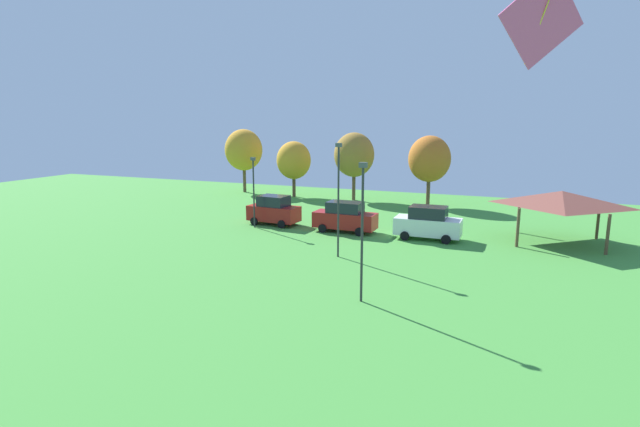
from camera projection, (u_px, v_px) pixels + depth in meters
name	position (u px, v px, depth m)	size (l,w,h in m)	color
kite_flying_3	(542.00, 20.00, 11.16)	(1.81, 1.31, 2.14)	#E54C93
parked_car_leftmost	(274.00, 210.00, 39.97)	(4.25, 2.30, 2.35)	maroon
parked_car_second_from_left	(345.00, 217.00, 37.36)	(4.75, 2.05, 2.30)	maroon
parked_car_third_from_left	(428.00, 223.00, 35.10)	(4.57, 2.11, 2.36)	silver
park_pavilion	(562.00, 198.00, 33.73)	(6.76, 5.83, 3.60)	brown
light_post_0	(338.00, 194.00, 30.10)	(0.36, 0.20, 6.98)	#2D2D33
light_post_1	(362.00, 225.00, 22.65)	(0.36, 0.20, 6.50)	#2D2D33
light_post_2	(254.00, 188.00, 38.56)	(0.36, 0.20, 5.49)	#2D2D33
treeline_tree_0	(244.00, 150.00, 56.97)	(4.28, 4.28, 7.21)	brown
treeline_tree_1	(294.00, 160.00, 53.78)	(3.71, 3.71, 6.00)	brown
treeline_tree_2	(354.00, 155.00, 51.30)	(4.15, 4.15, 7.00)	brown
treeline_tree_3	(429.00, 159.00, 47.97)	(4.06, 4.06, 6.81)	brown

